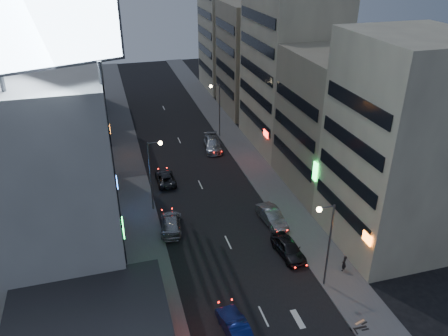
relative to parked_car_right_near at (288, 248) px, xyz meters
name	(u,v)px	position (x,y,z in m)	size (l,w,h in m)	color
sidewalk_left	(131,178)	(-12.91, 19.40, -0.74)	(4.00, 120.00, 0.12)	#4C4C4F
sidewalk_right	(252,162)	(3.09, 19.40, -0.74)	(4.00, 120.00, 0.12)	#4C4C4F
white_building	(32,155)	(-21.91, 9.40, 8.20)	(14.00, 24.00, 18.00)	#BABAB5
shophouse_near	(399,147)	(10.09, -0.10, 9.20)	(10.00, 11.00, 20.00)	beige
shophouse_mid	(338,122)	(10.59, 11.40, 7.20)	(11.00, 12.00, 16.00)	tan
shophouse_far	(290,69)	(10.09, 24.40, 10.20)	(10.00, 14.00, 22.00)	beige
far_left_a	(60,74)	(-20.41, 34.40, 9.20)	(11.00, 10.00, 20.00)	#BABAB5
far_left_b	(64,69)	(-20.91, 47.40, 6.70)	(12.00, 10.00, 15.00)	slate
far_right_a	(256,58)	(10.59, 39.40, 8.20)	(11.00, 12.00, 18.00)	tan
far_right_b	(235,26)	(11.09, 53.40, 11.20)	(12.00, 12.00, 24.00)	beige
billboard	(44,29)	(-17.91, -0.62, 20.86)	(9.52, 3.75, 6.20)	#595B60
street_lamp_right_near	(326,235)	(0.99, -4.60, 4.56)	(1.60, 0.44, 8.02)	#595B60
street_lamp_left	(153,166)	(-10.82, 11.40, 4.56)	(1.60, 0.44, 8.02)	#595B60
street_lamp_right_far	(217,103)	(0.99, 29.40, 4.56)	(1.60, 0.44, 8.02)	#595B60
parked_car_right_near	(288,248)	(0.00, 0.00, 0.00)	(1.89, 4.70, 1.60)	black
parked_car_right_mid	(272,217)	(0.45, 5.37, 0.00)	(1.69, 4.84, 1.59)	#919598
parked_car_left	(165,178)	(-8.93, 17.12, -0.15)	(2.15, 4.65, 1.29)	#282A2E
parked_car_right_far	(213,144)	(-0.89, 25.01, 0.01)	(2.28, 5.61, 1.63)	#A5A8AD
road_car_blue	(235,326)	(-7.62, -7.62, -0.05)	(1.58, 4.54, 1.50)	navy
road_car_silver	(171,223)	(-9.91, 7.11, -0.06)	(2.08, 5.12, 1.49)	#95989C
person	(344,263)	(3.84, -3.53, 0.10)	(0.57, 0.37, 1.56)	black
scooter_black_b	(367,320)	(2.33, -9.71, -0.17)	(1.68, 0.56, 1.02)	black
scooter_silver_b	(364,314)	(2.48, -9.09, -0.20)	(1.58, 0.53, 0.97)	#AAADB2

